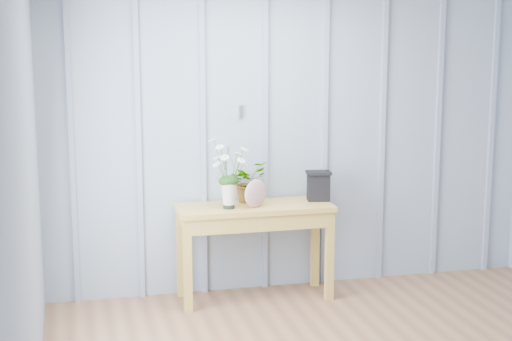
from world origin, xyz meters
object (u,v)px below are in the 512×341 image
object	(u,v)px
sideboard	(254,219)
daisy_vase	(229,164)
carved_box	(318,186)
felt_disc_vessel	(256,193)

from	to	relation	value
sideboard	daisy_vase	world-z (taller)	daisy_vase
daisy_vase	carved_box	bearing A→B (deg)	7.84
daisy_vase	felt_disc_vessel	size ratio (longest dim) A/B	2.53
carved_box	daisy_vase	bearing A→B (deg)	-172.16
felt_disc_vessel	carved_box	size ratio (longest dim) A/B	0.93
daisy_vase	carved_box	distance (m)	0.78
sideboard	felt_disc_vessel	size ratio (longest dim) A/B	5.51
daisy_vase	carved_box	xyz separation A→B (m)	(0.74, 0.10, -0.22)
felt_disc_vessel	carved_box	world-z (taller)	carved_box
daisy_vase	carved_box	size ratio (longest dim) A/B	2.35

